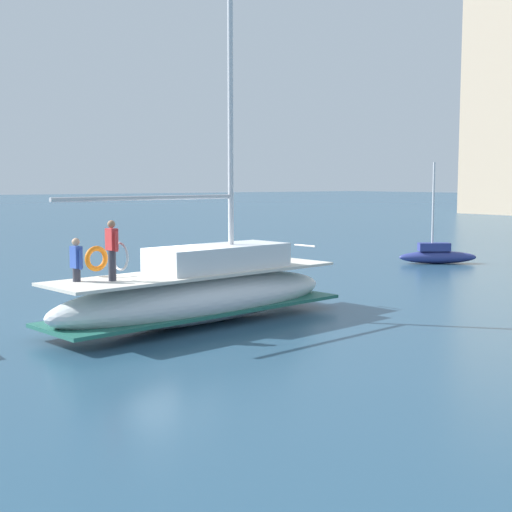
# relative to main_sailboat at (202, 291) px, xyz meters

# --- Properties ---
(ground_plane) EXTENTS (400.00, 400.00, 0.00)m
(ground_plane) POSITION_rel_main_sailboat_xyz_m (-0.57, -0.91, -0.90)
(ground_plane) COLOR #284C66
(main_sailboat) EXTENTS (3.58, 9.82, 11.82)m
(main_sailboat) POSITION_rel_main_sailboat_xyz_m (0.00, 0.00, 0.00)
(main_sailboat) COLOR silver
(main_sailboat) RESTS_ON ground
(moored_cutter_left) EXTENTS (2.93, 3.66, 4.97)m
(moored_cutter_left) POSITION_rel_main_sailboat_xyz_m (-5.80, 17.25, -0.47)
(moored_cutter_left) COLOR navy
(moored_cutter_left) RESTS_ON ground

